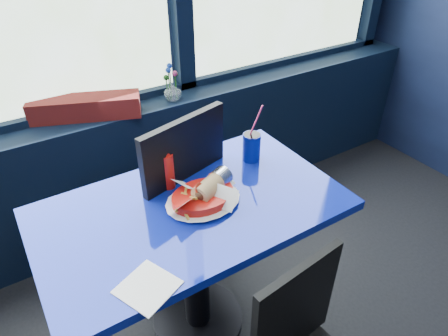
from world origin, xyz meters
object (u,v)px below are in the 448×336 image
planter_box (85,107)px  soda_cup (252,146)px  flower_vase (172,89)px  near_table (193,238)px  chair_near_back (182,188)px  food_basket (204,195)px  ketchup_bottle (167,168)px

planter_box → soda_cup: size_ratio=2.02×
flower_vase → near_table: bearing=-111.8°
near_table → chair_near_back: chair_near_back is taller
planter_box → soda_cup: bearing=-31.5°
planter_box → food_basket: planter_box is taller
near_table → ketchup_bottle: size_ratio=5.77×
food_basket → ketchup_bottle: ketchup_bottle is taller
planter_box → soda_cup: soda_cup is taller
near_table → chair_near_back: bearing=71.0°
ketchup_bottle → soda_cup: bearing=-1.6°
food_basket → soda_cup: size_ratio=1.01×
planter_box → food_basket: 0.91m
ketchup_bottle → soda_cup: (0.41, -0.01, -0.02)m
near_table → soda_cup: bearing=20.5°
food_basket → ketchup_bottle: size_ratio=1.34×
near_table → planter_box: size_ratio=2.16×
flower_vase → chair_near_back: bearing=-113.6°
near_table → ketchup_bottle: 0.32m
near_table → food_basket: size_ratio=4.29×
near_table → flower_vase: size_ratio=5.73×
chair_near_back → flower_vase: 0.62m
near_table → planter_box: (-0.14, 0.87, 0.29)m
planter_box → ketchup_bottle: ketchup_bottle is taller
near_table → chair_near_back: (0.11, 0.31, 0.02)m
food_basket → near_table: bearing=168.5°
chair_near_back → food_basket: size_ratio=3.67×
near_table → soda_cup: 0.49m
near_table → chair_near_back: 0.33m
near_table → flower_vase: flower_vase is taller
ketchup_bottle → soda_cup: 0.41m
flower_vase → food_basket: size_ratio=0.75×
ketchup_bottle → near_table: bearing=-82.4°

